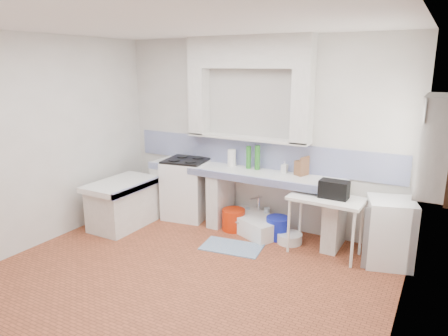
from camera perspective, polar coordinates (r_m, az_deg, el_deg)
The scene contains 36 objects.
floor at distance 4.90m, azimuth -5.92°, elevation -15.14°, with size 4.50×4.50×0.00m, color #9B4A2C.
ceiling at distance 4.29m, azimuth -6.93°, elevation 19.49°, with size 4.50×4.50×0.00m, color silver.
wall_back at distance 6.10m, azimuth 4.61°, elevation 4.76°, with size 4.50×4.50×0.00m, color silver.
wall_front at distance 3.07m, azimuth -28.74°, elevation -6.62°, with size 4.50×4.50×0.00m, color silver.
wall_left at distance 5.97m, azimuth -24.31°, elevation 3.33°, with size 4.50×4.50×0.00m, color silver.
wall_right at distance 3.62m, azimuth 24.10°, elevation -3.08°, with size 4.50×4.50×0.00m, color silver.
alcove_mass at distance 5.95m, azimuth 3.41°, elevation 15.91°, with size 1.90×0.25×0.45m, color silver.
window_frame at distance 4.74m, azimuth 27.90°, elevation 2.86°, with size 0.35×0.86×1.06m, color #3B2212.
lace_valance at distance 4.69m, azimuth 26.66°, elevation 7.62°, with size 0.01×0.84×0.24m, color white.
counter_slab at distance 5.99m, azimuth 2.44°, elevation -0.67°, with size 3.00×0.60×0.08m, color white.
counter_lip at distance 5.75m, azimuth 1.17°, elevation -1.30°, with size 3.00×0.04×0.10m, color navy.
counter_pier_left at distance 6.83m, azimuth -8.15°, elevation -2.84°, with size 0.20×0.55×0.82m, color silver.
counter_pier_mid at distance 6.28m, azimuth -0.47°, elevation -4.24°, with size 0.20×0.55×0.82m, color silver.
counter_pier_right at distance 5.67m, azimuth 15.21°, elevation -6.84°, with size 0.20×0.55×0.82m, color silver.
peninsula_top at distance 6.31m, azimuth -14.08°, elevation -2.21°, with size 0.70×1.10×0.08m, color white.
peninsula_base at distance 6.41m, azimuth -13.89°, elevation -5.22°, with size 0.60×1.00×0.62m, color silver.
peninsula_lip at distance 6.09m, azimuth -11.80°, elevation -2.67°, with size 0.04×1.10×0.10m, color navy.
backsplash at distance 6.14m, azimuth 4.50°, elevation 1.97°, with size 4.27×0.03×0.40m, color navy.
stove at distance 6.56m, azimuth -5.21°, elevation -2.98°, with size 0.65×0.63×0.93m, color white.
sink at distance 6.09m, azimuth 4.08°, elevation -7.85°, with size 0.94×0.51×0.22m, color white.
side_table at distance 5.46m, azimuth 13.91°, elevation -7.84°, with size 0.92×0.51×0.04m, color white.
fridge at distance 5.43m, azimuth 22.11°, elevation -8.31°, with size 0.53×0.53×0.83m, color white.
bucket_red at distance 6.12m, azimuth 1.35°, elevation -7.23°, with size 0.34×0.34×0.32m, color red.
bucket_orange at distance 6.07m, azimuth 3.73°, elevation -7.78°, with size 0.27×0.27×0.25m, color #D0611C.
bucket_blue at distance 5.89m, azimuth 7.52°, elevation -8.29°, with size 0.33×0.33×0.31m, color #1321B4.
basin_white at distance 5.80m, azimuth 9.16°, elevation -9.66°, with size 0.35×0.35×0.13m, color white.
water_bottle_a at distance 6.32m, azimuth 3.32°, elevation -6.75°, with size 0.07×0.07×0.27m, color silver.
water_bottle_b at distance 6.19m, azimuth 5.97°, elevation -7.02°, with size 0.09×0.09×0.32m, color silver.
black_bag at distance 5.30m, azimuth 15.13°, elevation -2.90°, with size 0.36×0.20×0.23m, color black.
green_bottle_a at distance 6.05m, azimuth 3.45°, elevation 1.49°, with size 0.07×0.07×0.34m, color #2A7626.
green_bottle_b at distance 5.99m, azimuth 4.69°, elevation 1.46°, with size 0.08×0.08×0.36m, color #2A7626.
knife_block at distance 5.77m, azimuth 10.39°, elevation 0.00°, with size 0.10×0.08×0.21m, color brown.
cutting_board at distance 5.75m, azimuth 11.20°, elevation 0.24°, with size 0.02×0.20×0.27m, color brown.
paper_towel at distance 6.18m, azimuth 1.09°, elevation 1.43°, with size 0.13×0.13×0.26m, color white.
soap_bottle at distance 5.85m, azimuth 8.47°, elevation 0.16°, with size 0.08×0.08×0.18m, color white.
rug at distance 5.61m, azimuth 1.10°, elevation -10.99°, with size 0.80×0.46×0.01m, color #295489.
Camera 1 is at (2.50, -3.47, 2.40)m, focal length 32.68 mm.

